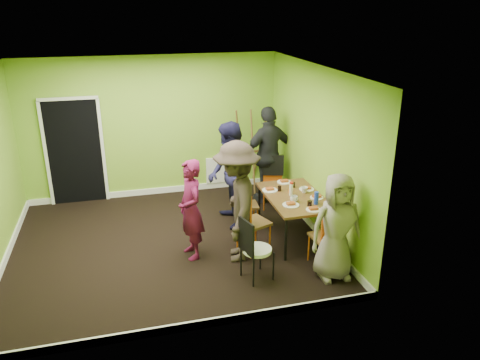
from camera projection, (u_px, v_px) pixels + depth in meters
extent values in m
plane|color=black|center=(170.00, 244.00, 7.69)|extent=(5.00, 5.00, 0.00)
cube|color=#82B12D|center=(152.00, 128.00, 9.22)|extent=(5.00, 0.04, 2.80)
cube|color=#82B12D|center=(187.00, 227.00, 5.15)|extent=(5.00, 0.04, 2.80)
cube|color=#82B12D|center=(316.00, 151.00, 7.78)|extent=(0.04, 4.50, 2.80)
cube|color=white|center=(159.00, 71.00, 6.69)|extent=(5.00, 4.50, 0.04)
cube|color=black|center=(75.00, 152.00, 8.97)|extent=(1.00, 0.05, 2.04)
cube|color=white|center=(218.00, 170.00, 9.86)|extent=(0.50, 0.04, 0.55)
cylinder|color=black|center=(286.00, 240.00, 7.07)|extent=(0.04, 0.04, 0.71)
cylinder|color=black|center=(333.00, 233.00, 7.26)|extent=(0.04, 0.04, 0.71)
cylinder|color=black|center=(259.00, 204.00, 8.32)|extent=(0.04, 0.04, 0.71)
cylinder|color=black|center=(300.00, 200.00, 8.51)|extent=(0.04, 0.04, 0.71)
cube|color=brown|center=(295.00, 197.00, 7.66)|extent=(0.90, 1.50, 0.04)
cylinder|color=orange|center=(237.00, 213.00, 8.33)|extent=(0.02, 0.02, 0.41)
cylinder|color=orange|center=(240.00, 220.00, 8.05)|extent=(0.02, 0.02, 0.41)
cylinder|color=orange|center=(254.00, 211.00, 8.38)|extent=(0.02, 0.02, 0.41)
cylinder|color=orange|center=(258.00, 219.00, 8.10)|extent=(0.02, 0.02, 0.41)
cube|color=brown|center=(247.00, 205.00, 8.14)|extent=(0.39, 0.39, 0.04)
cube|color=orange|center=(237.00, 193.00, 8.03)|extent=(0.05, 0.35, 0.45)
cylinder|color=orange|center=(237.00, 235.00, 7.44)|extent=(0.03, 0.03, 0.49)
cylinder|color=orange|center=(251.00, 244.00, 7.16)|extent=(0.03, 0.03, 0.49)
cylinder|color=orange|center=(256.00, 229.00, 7.64)|extent=(0.03, 0.03, 0.49)
cylinder|color=orange|center=(270.00, 238.00, 7.36)|extent=(0.03, 0.03, 0.49)
cube|color=brown|center=(254.00, 223.00, 7.32)|extent=(0.56, 0.56, 0.04)
cube|color=orange|center=(243.00, 209.00, 7.10)|extent=(0.17, 0.40, 0.54)
cylinder|color=orange|center=(281.00, 194.00, 9.13)|extent=(0.03, 0.03, 0.43)
cylinder|color=orange|center=(264.00, 193.00, 9.14)|extent=(0.03, 0.03, 0.43)
cylinder|color=orange|center=(281.00, 200.00, 8.82)|extent=(0.03, 0.03, 0.43)
cylinder|color=orange|center=(264.00, 200.00, 8.83)|extent=(0.03, 0.03, 0.43)
cube|color=brown|center=(273.00, 186.00, 8.90)|extent=(0.48, 0.48, 0.04)
cube|color=orange|center=(273.00, 170.00, 8.98)|extent=(0.36, 0.14, 0.48)
cylinder|color=orange|center=(320.00, 258.00, 6.82)|extent=(0.03, 0.03, 0.45)
cylinder|color=orange|center=(340.00, 254.00, 6.93)|extent=(0.03, 0.03, 0.45)
cylinder|color=orange|center=(309.00, 247.00, 7.12)|extent=(0.03, 0.03, 0.45)
cylinder|color=orange|center=(328.00, 243.00, 7.23)|extent=(0.03, 0.03, 0.45)
cube|color=brown|center=(325.00, 237.00, 6.95)|extent=(0.44, 0.44, 0.04)
cube|color=orange|center=(333.00, 226.00, 6.68)|extent=(0.38, 0.07, 0.50)
cylinder|color=black|center=(241.00, 262.00, 6.72)|extent=(0.03, 0.03, 0.44)
cylinder|color=black|center=(254.00, 273.00, 6.45)|extent=(0.03, 0.03, 0.44)
cylinder|color=black|center=(260.00, 256.00, 6.88)|extent=(0.03, 0.03, 0.44)
cylinder|color=black|center=(273.00, 266.00, 6.61)|extent=(0.03, 0.03, 0.44)
cylinder|color=white|center=(257.00, 250.00, 6.58)|extent=(0.41, 0.41, 0.05)
cube|color=black|center=(246.00, 237.00, 6.40)|extent=(0.13, 0.37, 0.49)
cylinder|color=brown|center=(239.00, 149.00, 9.69)|extent=(0.25, 0.40, 1.74)
cylinder|color=brown|center=(260.00, 148.00, 9.80)|extent=(0.25, 0.40, 1.74)
cylinder|color=brown|center=(253.00, 152.00, 9.51)|extent=(0.04, 0.39, 1.69)
cube|color=brown|center=(250.00, 151.00, 9.71)|extent=(0.47, 0.04, 0.04)
cylinder|color=white|center=(270.00, 190.00, 7.87)|extent=(0.26, 0.26, 0.01)
cylinder|color=white|center=(291.00, 205.00, 7.29)|extent=(0.26, 0.26, 0.01)
cylinder|color=white|center=(284.00, 182.00, 8.22)|extent=(0.25, 0.25, 0.01)
cylinder|color=white|center=(313.00, 210.00, 7.13)|extent=(0.23, 0.23, 0.01)
cylinder|color=white|center=(307.00, 189.00, 7.91)|extent=(0.25, 0.25, 0.01)
cylinder|color=white|center=(317.00, 198.00, 7.57)|extent=(0.22, 0.22, 0.01)
cylinder|color=white|center=(291.00, 190.00, 7.64)|extent=(0.06, 0.06, 0.20)
cylinder|color=blue|center=(316.00, 198.00, 7.30)|extent=(0.07, 0.07, 0.20)
cylinder|color=orange|center=(289.00, 191.00, 7.76)|extent=(0.03, 0.03, 0.07)
cylinder|color=black|center=(279.00, 189.00, 7.84)|extent=(0.06, 0.06, 0.08)
cylinder|color=black|center=(293.00, 185.00, 7.99)|extent=(0.06, 0.06, 0.09)
cylinder|color=black|center=(310.00, 203.00, 7.26)|extent=(0.07, 0.07, 0.09)
imported|color=white|center=(294.00, 199.00, 7.41)|extent=(0.12, 0.12, 0.10)
imported|color=white|center=(304.00, 190.00, 7.76)|extent=(0.11, 0.11, 0.10)
imported|color=#5D1037|center=(191.00, 210.00, 7.06)|extent=(0.47, 0.63, 1.57)
imported|color=black|center=(230.00, 175.00, 8.04)|extent=(0.72, 0.91, 1.85)
imported|color=#2F251F|center=(237.00, 202.00, 6.96)|extent=(0.93, 1.32, 1.86)
imported|color=black|center=(269.00, 155.00, 9.05)|extent=(1.19, 0.74, 1.90)
imported|color=gray|center=(337.00, 227.00, 6.51)|extent=(0.78, 0.52, 1.57)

